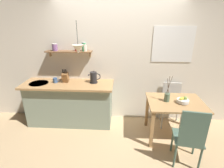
{
  "coord_description": "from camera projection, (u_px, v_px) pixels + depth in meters",
  "views": [
    {
      "loc": [
        0.09,
        -2.86,
        2.18
      ],
      "look_at": [
        -0.1,
        0.25,
        0.95
      ],
      "focal_mm": 27.52,
      "sensor_mm": 36.0,
      "label": 1
    }
  ],
  "objects": [
    {
      "name": "fruit_bowl",
      "position": [
        183.0,
        100.0,
        3.03
      ],
      "size": [
        0.21,
        0.21,
        0.13
      ],
      "color": "silver",
      "rests_on": "dining_table"
    },
    {
      "name": "back_wall",
      "position": [
        128.0,
        59.0,
        3.56
      ],
      "size": [
        6.8,
        0.11,
        2.7
      ],
      "color": "silver",
      "rests_on": "ground_plane"
    },
    {
      "name": "dining_chair_near",
      "position": [
        190.0,
        136.0,
        2.52
      ],
      "size": [
        0.47,
        0.46,
        1.01
      ],
      "color": "#4C6B5B",
      "rests_on": "ground_plane"
    },
    {
      "name": "kitchen_counter",
      "position": [
        70.0,
        103.0,
        3.64
      ],
      "size": [
        1.83,
        0.63,
        0.92
      ],
      "color": "gray",
      "rests_on": "ground_plane"
    },
    {
      "name": "dining_chair_far",
      "position": [
        171.0,
        102.0,
        3.6
      ],
      "size": [
        0.46,
        0.44,
        0.9
      ],
      "color": "silver",
      "rests_on": "ground_plane"
    },
    {
      "name": "wall_shelf",
      "position": [
        70.0,
        49.0,
        3.4
      ],
      "size": [
        0.93,
        0.2,
        0.31
      ],
      "color": "brown"
    },
    {
      "name": "ground_plane",
      "position": [
        116.0,
        132.0,
        3.46
      ],
      "size": [
        14.0,
        14.0,
        0.0
      ],
      "primitive_type": "plane",
      "color": "tan"
    },
    {
      "name": "pendant_lamp",
      "position": [
        78.0,
        49.0,
        3.11
      ],
      "size": [
        0.21,
        0.21,
        0.56
      ],
      "color": "black"
    },
    {
      "name": "knife_block",
      "position": [
        65.0,
        77.0,
        3.48
      ],
      "size": [
        0.11,
        0.16,
        0.29
      ],
      "color": "brown",
      "rests_on": "kitchen_counter"
    },
    {
      "name": "dining_table",
      "position": [
        175.0,
        107.0,
        3.14
      ],
      "size": [
        0.99,
        0.76,
        0.75
      ],
      "color": "tan",
      "rests_on": "ground_plane"
    },
    {
      "name": "electric_kettle",
      "position": [
        94.0,
        77.0,
        3.46
      ],
      "size": [
        0.25,
        0.16,
        0.25
      ],
      "color": "black",
      "rests_on": "kitchen_counter"
    },
    {
      "name": "twig_vase",
      "position": [
        167.0,
        97.0,
        3.08
      ],
      "size": [
        0.1,
        0.1,
        0.48
      ],
      "color": "#567056",
      "rests_on": "dining_table"
    },
    {
      "name": "coffee_mug_by_sink",
      "position": [
        55.0,
        80.0,
        3.49
      ],
      "size": [
        0.13,
        0.09,
        0.1
      ],
      "color": "#3D5B89",
      "rests_on": "kitchen_counter"
    }
  ]
}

